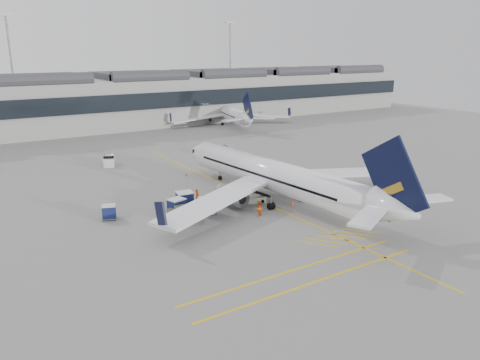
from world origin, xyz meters
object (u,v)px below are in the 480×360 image
belt_loader (249,198)px  ramp_agent_b (258,208)px  airliner_main (277,177)px  ramp_agent_a (197,196)px  pushback_tug (181,213)px  baggage_cart_a (185,200)px

belt_loader → ramp_agent_b: size_ratio=2.59×
airliner_main → ramp_agent_a: 9.73m
belt_loader → ramp_agent_b: bearing=-94.4°
pushback_tug → ramp_agent_b: bearing=-10.0°
airliner_main → pushback_tug: size_ratio=12.92×
airliner_main → belt_loader: 4.15m
pushback_tug → ramp_agent_a: bearing=58.7°
ramp_agent_a → pushback_tug: size_ratio=0.61×
ramp_agent_a → pushback_tug: 5.34m
baggage_cart_a → pushback_tug: bearing=-112.1°
belt_loader → pushback_tug: (-9.42, -0.87, 0.13)m
airliner_main → belt_loader: bearing=147.6°
airliner_main → ramp_agent_b: 6.00m
airliner_main → ramp_agent_b: bearing=-152.6°
airliner_main → pushback_tug: (-12.35, 0.69, -2.36)m
airliner_main → ramp_agent_a: (-8.45, 4.33, -2.11)m
baggage_cart_a → ramp_agent_a: baggage_cart_a is taller
pushback_tug → airliner_main: bearing=12.4°
baggage_cart_a → ramp_agent_b: baggage_cart_a is taller
belt_loader → ramp_agent_a: 6.19m
belt_loader → ramp_agent_a: ramp_agent_a is taller
baggage_cart_a → ramp_agent_a: (2.03, 0.82, -0.17)m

